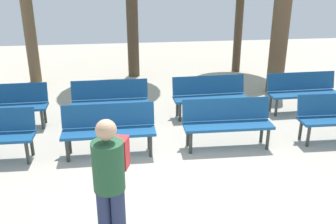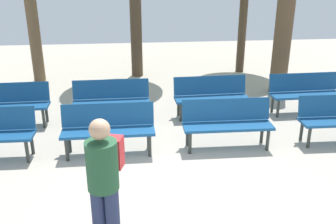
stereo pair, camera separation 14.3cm
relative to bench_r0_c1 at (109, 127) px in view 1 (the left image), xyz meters
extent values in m
plane|color=#B2A899|center=(1.09, -1.59, -0.50)|extent=(24.00, 24.00, 0.00)
cylinder|color=#2D332D|center=(-1.35, -0.23, -0.30)|extent=(0.06, 0.06, 0.40)
cylinder|color=#2D332D|center=(-1.34, 0.09, -0.30)|extent=(0.06, 0.06, 0.40)
cube|color=navy|center=(0.00, -0.08, -0.07)|extent=(1.60, 0.44, 0.05)
cube|color=navy|center=(0.00, 0.12, 0.17)|extent=(1.60, 0.13, 0.40)
cylinder|color=#2D332D|center=(-0.70, -0.24, -0.30)|extent=(0.06, 0.06, 0.40)
cylinder|color=#2D332D|center=(0.70, -0.23, -0.30)|extent=(0.06, 0.06, 0.40)
cylinder|color=#2D332D|center=(-0.70, 0.08, -0.30)|extent=(0.06, 0.06, 0.40)
cylinder|color=#2D332D|center=(0.70, 0.09, -0.30)|extent=(0.06, 0.06, 0.40)
cube|color=navy|center=(2.11, -0.06, -0.07)|extent=(1.61, 0.47, 0.05)
cube|color=navy|center=(2.12, 0.14, 0.17)|extent=(1.60, 0.15, 0.40)
cylinder|color=#2D332D|center=(1.41, -0.21, -0.30)|extent=(0.06, 0.06, 0.40)
cylinder|color=#2D332D|center=(2.81, -0.23, -0.30)|extent=(0.06, 0.06, 0.40)
cylinder|color=#2D332D|center=(1.42, 0.11, -0.30)|extent=(0.06, 0.06, 0.40)
cylinder|color=#2D332D|center=(2.81, 0.09, -0.30)|extent=(0.06, 0.06, 0.40)
cylinder|color=#2D332D|center=(3.59, -0.22, -0.30)|extent=(0.06, 0.06, 0.40)
cylinder|color=#2D332D|center=(3.59, 0.10, -0.30)|extent=(0.06, 0.06, 0.40)
cube|color=navy|center=(-2.07, 1.40, -0.07)|extent=(1.61, 0.46, 0.05)
cube|color=navy|center=(-2.08, 1.60, 0.17)|extent=(1.60, 0.15, 0.40)
cylinder|color=#2D332D|center=(-1.37, 1.25, -0.30)|extent=(0.06, 0.06, 0.40)
cylinder|color=#2D332D|center=(-1.38, 1.57, -0.30)|extent=(0.06, 0.06, 0.40)
cube|color=navy|center=(0.00, 1.41, -0.07)|extent=(1.60, 0.44, 0.05)
cube|color=navy|center=(0.00, 1.61, 0.17)|extent=(1.60, 0.12, 0.40)
cylinder|color=#2D332D|center=(-0.70, 1.25, -0.30)|extent=(0.06, 0.06, 0.40)
cylinder|color=#2D332D|center=(0.70, 1.25, -0.30)|extent=(0.06, 0.06, 0.40)
cylinder|color=#2D332D|center=(-0.70, 1.57, -0.30)|extent=(0.06, 0.06, 0.40)
cylinder|color=#2D332D|center=(0.70, 1.57, -0.30)|extent=(0.06, 0.06, 0.40)
cube|color=navy|center=(2.15, 1.46, -0.07)|extent=(1.61, 0.48, 0.05)
cube|color=navy|center=(2.15, 1.66, 0.17)|extent=(1.60, 0.17, 0.40)
cylinder|color=#2D332D|center=(1.46, 1.28, -0.30)|extent=(0.06, 0.06, 0.40)
cylinder|color=#2D332D|center=(2.86, 1.32, -0.30)|extent=(0.06, 0.06, 0.40)
cylinder|color=#2D332D|center=(1.45, 1.60, -0.30)|extent=(0.06, 0.06, 0.40)
cylinder|color=#2D332D|center=(2.85, 1.64, -0.30)|extent=(0.06, 0.06, 0.40)
cube|color=navy|center=(4.30, 1.47, -0.07)|extent=(1.61, 0.47, 0.05)
cube|color=navy|center=(4.30, 1.67, 0.17)|extent=(1.60, 0.16, 0.40)
cylinder|color=#2D332D|center=(3.61, 1.29, -0.30)|extent=(0.06, 0.06, 0.40)
cylinder|color=#2D332D|center=(5.01, 1.32, -0.30)|extent=(0.06, 0.06, 0.40)
cylinder|color=#2D332D|center=(3.60, 1.61, -0.30)|extent=(0.06, 0.06, 0.40)
cylinder|color=#2D332D|center=(5.00, 1.64, -0.30)|extent=(0.06, 0.06, 0.40)
cylinder|color=brown|center=(4.27, 3.00, 0.83)|extent=(0.44, 0.44, 2.66)
cylinder|color=#4C3A28|center=(0.66, 5.06, 1.28)|extent=(0.34, 0.34, 3.58)
cylinder|color=#4C3A28|center=(3.90, 5.20, 0.86)|extent=(0.25, 0.25, 2.73)
cylinder|color=brown|center=(-2.18, 4.79, 1.01)|extent=(0.32, 0.32, 3.03)
cylinder|color=navy|center=(0.15, -2.53, -0.08)|extent=(0.16, 0.16, 0.85)
cylinder|color=navy|center=(0.00, -2.48, -0.08)|extent=(0.16, 0.16, 0.85)
cylinder|color=#235133|center=(0.07, -2.51, 0.62)|extent=(0.42, 0.42, 0.55)
sphere|color=tan|center=(0.07, -2.51, 1.04)|extent=(0.22, 0.22, 0.22)
cube|color=red|center=(0.15, -2.26, 0.65)|extent=(0.32, 0.25, 0.36)
camera|label=1|loc=(0.25, -5.99, 2.55)|focal=39.79mm
camera|label=2|loc=(0.39, -6.00, 2.55)|focal=39.79mm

